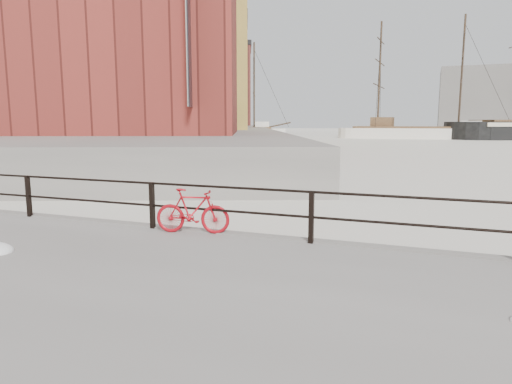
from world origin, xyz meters
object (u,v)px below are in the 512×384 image
Objects in this scene: bicycle at (193,211)px; schooner_left at (226,138)px; schooner_mid at (416,139)px; workboat_near at (85,150)px; workboat_far at (172,143)px.

schooner_left is at bearing 101.54° from bicycle.
schooner_mid is 53.04m from workboat_near.
schooner_left is (-29.14, 65.41, -0.81)m from bicycle.
schooner_left reaches higher than workboat_far.
bicycle is 0.07× the size of schooner_left.
schooner_mid is (2.34, 71.69, -0.81)m from bicycle.
schooner_mid is 2.47× the size of workboat_near.
schooner_mid reaches higher than bicycle.
workboat_near and workboat_far have the same top height.
workboat_near reaches higher than bicycle.
bicycle is 50.01m from workboat_far.
bicycle is 0.14× the size of workboat_near.
workboat_near is (2.55, -38.18, 0.00)m from schooner_left.
schooner_left is 2.00× the size of workboat_far.
schooner_left is at bearing -165.99° from schooner_mid.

